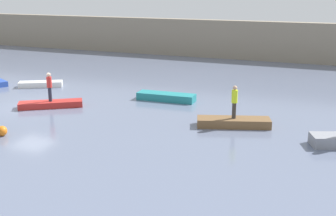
{
  "coord_description": "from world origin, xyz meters",
  "views": [
    {
      "loc": [
        18.2,
        -21.52,
        7.35
      ],
      "look_at": [
        8.92,
        1.2,
        0.54
      ],
      "focal_mm": 47.08,
      "sensor_mm": 36.0,
      "label": 1
    }
  ],
  "objects_px": {
    "person_hiviz_shirt": "(234,100)",
    "rowboat_teal": "(166,97)",
    "rowboat_white": "(41,84)",
    "rowboat_red": "(51,104)",
    "rowboat_brown": "(234,122)",
    "mooring_buoy": "(2,131)",
    "person_red_shirt": "(49,85)"
  },
  "relations": [
    {
      "from": "rowboat_red",
      "to": "person_red_shirt",
      "type": "relative_size",
      "value": 2.15
    },
    {
      "from": "person_red_shirt",
      "to": "person_hiviz_shirt",
      "type": "bearing_deg",
      "value": 2.41
    },
    {
      "from": "person_hiviz_shirt",
      "to": "rowboat_red",
      "type": "bearing_deg",
      "value": -177.59
    },
    {
      "from": "rowboat_red",
      "to": "mooring_buoy",
      "type": "relative_size",
      "value": 7.45
    },
    {
      "from": "person_hiviz_shirt",
      "to": "mooring_buoy",
      "type": "bearing_deg",
      "value": -150.38
    },
    {
      "from": "rowboat_red",
      "to": "rowboat_teal",
      "type": "xyz_separation_m",
      "value": [
        6.07,
        4.32,
        0.05
      ]
    },
    {
      "from": "rowboat_white",
      "to": "person_hiviz_shirt",
      "type": "height_order",
      "value": "person_hiviz_shirt"
    },
    {
      "from": "person_red_shirt",
      "to": "mooring_buoy",
      "type": "xyz_separation_m",
      "value": [
        1.09,
        -5.49,
        -1.15
      ]
    },
    {
      "from": "rowboat_teal",
      "to": "mooring_buoy",
      "type": "distance_m",
      "value": 10.99
    },
    {
      "from": "rowboat_white",
      "to": "mooring_buoy",
      "type": "relative_size",
      "value": 6.09
    },
    {
      "from": "rowboat_white",
      "to": "person_hiviz_shirt",
      "type": "xyz_separation_m",
      "value": [
        15.9,
        -4.05,
        1.27
      ]
    },
    {
      "from": "rowboat_teal",
      "to": "rowboat_brown",
      "type": "relative_size",
      "value": 0.99
    },
    {
      "from": "rowboat_brown",
      "to": "person_hiviz_shirt",
      "type": "relative_size",
      "value": 2.18
    },
    {
      "from": "rowboat_white",
      "to": "rowboat_red",
      "type": "xyz_separation_m",
      "value": [
        4.29,
        -4.54,
        -0.01
      ]
    },
    {
      "from": "rowboat_teal",
      "to": "rowboat_brown",
      "type": "bearing_deg",
      "value": -37.55
    },
    {
      "from": "rowboat_red",
      "to": "mooring_buoy",
      "type": "bearing_deg",
      "value": -112.83
    },
    {
      "from": "person_hiviz_shirt",
      "to": "mooring_buoy",
      "type": "distance_m",
      "value": 12.15
    },
    {
      "from": "mooring_buoy",
      "to": "rowboat_red",
      "type": "bearing_deg",
      "value": 101.28
    },
    {
      "from": "rowboat_white",
      "to": "rowboat_brown",
      "type": "height_order",
      "value": "rowboat_brown"
    },
    {
      "from": "rowboat_white",
      "to": "rowboat_teal",
      "type": "bearing_deg",
      "value": -31.27
    },
    {
      "from": "rowboat_white",
      "to": "mooring_buoy",
      "type": "bearing_deg",
      "value": -91.8
    },
    {
      "from": "rowboat_white",
      "to": "person_hiviz_shirt",
      "type": "relative_size",
      "value": 1.77
    },
    {
      "from": "rowboat_red",
      "to": "person_hiviz_shirt",
      "type": "relative_size",
      "value": 2.16
    },
    {
      "from": "rowboat_teal",
      "to": "mooring_buoy",
      "type": "relative_size",
      "value": 7.43
    },
    {
      "from": "rowboat_white",
      "to": "mooring_buoy",
      "type": "distance_m",
      "value": 11.38
    },
    {
      "from": "rowboat_white",
      "to": "person_hiviz_shirt",
      "type": "distance_m",
      "value": 16.45
    },
    {
      "from": "rowboat_brown",
      "to": "rowboat_white",
      "type": "bearing_deg",
      "value": 146.98
    },
    {
      "from": "rowboat_red",
      "to": "rowboat_brown",
      "type": "relative_size",
      "value": 0.99
    },
    {
      "from": "person_hiviz_shirt",
      "to": "rowboat_teal",
      "type": "bearing_deg",
      "value": 145.31
    },
    {
      "from": "rowboat_brown",
      "to": "person_hiviz_shirt",
      "type": "height_order",
      "value": "person_hiviz_shirt"
    },
    {
      "from": "rowboat_white",
      "to": "rowboat_brown",
      "type": "bearing_deg",
      "value": -44.35
    },
    {
      "from": "rowboat_red",
      "to": "person_red_shirt",
      "type": "xyz_separation_m",
      "value": [
        0.0,
        0.0,
        1.22
      ]
    }
  ]
}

